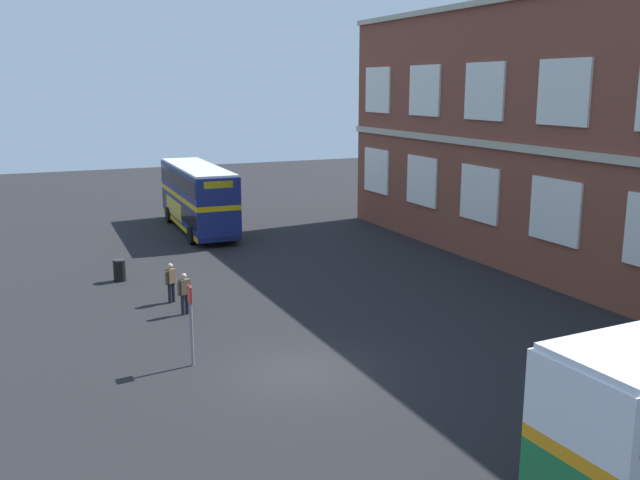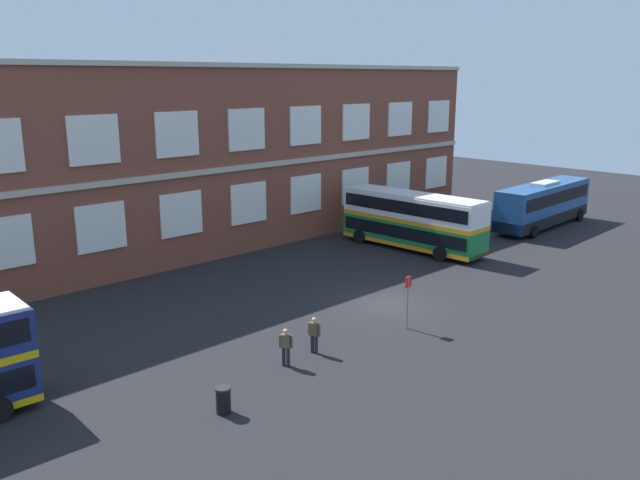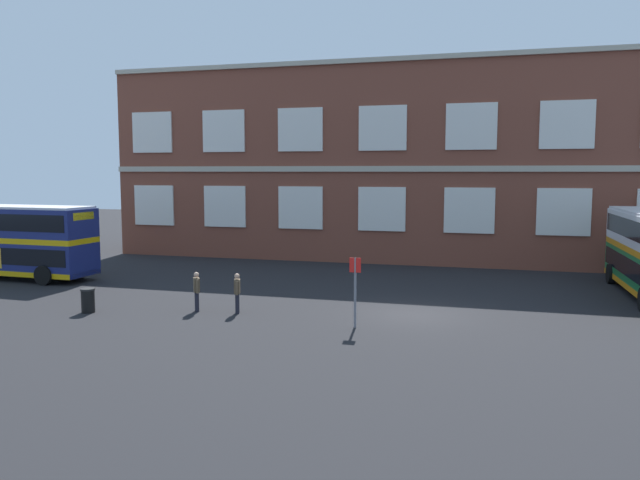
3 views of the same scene
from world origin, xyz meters
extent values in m
plane|color=black|center=(0.00, 2.00, 0.00)|extent=(120.00, 120.00, 0.00)
cube|color=brown|center=(1.35, 18.00, 6.38)|extent=(49.03, 8.00, 12.75)
cube|color=#B2A893|center=(1.35, 13.92, 6.12)|extent=(49.03, 0.16, 0.36)
cube|color=#B2A893|center=(1.35, 13.95, 12.90)|extent=(49.03, 0.28, 0.30)
cube|color=silver|center=(-14.99, 13.94, 3.57)|extent=(3.05, 0.12, 2.81)
cube|color=silver|center=(-9.54, 13.94, 3.57)|extent=(3.05, 0.12, 2.81)
cube|color=silver|center=(-4.10, 13.94, 3.57)|extent=(3.05, 0.12, 2.81)
cube|color=silver|center=(1.35, 13.94, 3.57)|extent=(3.05, 0.12, 2.81)
cube|color=silver|center=(6.80, 13.94, 3.57)|extent=(3.05, 0.12, 2.81)
cube|color=silver|center=(12.25, 13.94, 3.57)|extent=(3.05, 0.12, 2.81)
cube|color=silver|center=(17.69, 13.94, 3.57)|extent=(3.05, 0.12, 2.81)
cube|color=silver|center=(23.14, 13.94, 3.57)|extent=(3.05, 0.12, 2.81)
cube|color=silver|center=(-9.54, 13.94, 8.67)|extent=(3.05, 0.12, 2.81)
cube|color=silver|center=(-4.10, 13.94, 8.67)|extent=(3.05, 0.12, 2.81)
cube|color=silver|center=(1.35, 13.94, 8.67)|extent=(3.05, 0.12, 2.81)
cube|color=silver|center=(6.80, 13.94, 8.67)|extent=(3.05, 0.12, 2.81)
cube|color=silver|center=(12.25, 13.94, 8.67)|extent=(3.05, 0.12, 2.81)
cube|color=silver|center=(17.69, 13.94, 8.67)|extent=(3.05, 0.12, 2.81)
cube|color=silver|center=(23.14, 13.94, 8.67)|extent=(3.05, 0.12, 2.81)
cube|color=yellow|center=(-18.06, 2.74, 3.60)|extent=(0.12, 1.66, 0.40)
cube|color=#197038|center=(10.42, 6.56, 1.23)|extent=(3.02, 11.10, 1.75)
cube|color=black|center=(10.42, 6.56, 1.44)|extent=(3.04, 10.66, 0.90)
cube|color=orange|center=(10.42, 6.56, 2.25)|extent=(3.02, 11.10, 0.30)
cube|color=silver|center=(10.42, 6.56, 3.17)|extent=(3.02, 11.10, 1.55)
cube|color=black|center=(10.42, 6.56, 3.25)|extent=(3.04, 10.66, 0.90)
cube|color=orange|center=(10.42, 6.56, 0.49)|extent=(3.04, 11.10, 0.28)
cube|color=silver|center=(10.42, 6.56, 4.01)|extent=(2.91, 10.87, 0.12)
cube|color=gold|center=(11.77, 5.30, 1.31)|extent=(0.24, 4.84, 1.10)
cube|color=yellow|center=(10.19, 12.03, 3.60)|extent=(1.66, 0.13, 0.40)
cylinder|color=black|center=(11.53, 10.46, 0.52)|extent=(0.36, 1.05, 1.04)
cylinder|color=black|center=(8.98, 10.35, 0.52)|extent=(0.36, 1.05, 1.04)
cylinder|color=black|center=(11.84, 3.32, 0.52)|extent=(0.36, 1.05, 1.04)
cylinder|color=black|center=(9.29, 3.21, 0.52)|extent=(0.36, 1.05, 1.04)
cube|color=navy|center=(23.87, 3.53, 2.00)|extent=(12.09, 3.04, 3.20)
cube|color=black|center=(23.87, 3.53, 2.64)|extent=(11.38, 3.05, 1.00)
cube|color=black|center=(23.87, 3.53, 0.85)|extent=(12.10, 3.06, 0.90)
cube|color=silver|center=(23.87, 3.53, 3.70)|extent=(2.93, 1.39, 0.20)
cylinder|color=black|center=(28.48, 2.45, 0.52)|extent=(1.05, 0.36, 1.04)
cylinder|color=black|center=(28.37, 5.00, 0.52)|extent=(1.05, 0.36, 1.04)
cylinder|color=black|center=(19.84, 2.09, 0.52)|extent=(1.05, 0.36, 1.04)
cylinder|color=black|center=(19.74, 4.64, 0.52)|extent=(1.05, 0.36, 1.04)
cylinder|color=black|center=(-9.12, -1.93, 0.42)|extent=(0.22, 0.22, 0.85)
cylinder|color=black|center=(-9.01, -2.10, 0.42)|extent=(0.22, 0.22, 0.85)
cube|color=brown|center=(-9.06, -2.01, 1.15)|extent=(0.42, 0.47, 0.60)
cylinder|color=brown|center=(-9.21, -1.80, 1.12)|extent=(0.15, 0.15, 0.57)
cylinder|color=brown|center=(-8.92, -2.23, 1.12)|extent=(0.15, 0.15, 0.57)
sphere|color=tan|center=(-9.06, -2.01, 1.59)|extent=(0.22, 0.22, 0.22)
cylinder|color=black|center=(-7.22, -1.97, 0.42)|extent=(0.20, 0.20, 0.85)
cylinder|color=black|center=(-7.28, -1.78, 0.42)|extent=(0.20, 0.20, 0.85)
cube|color=brown|center=(-7.25, -1.87, 1.15)|extent=(0.36, 0.46, 0.60)
cylinder|color=brown|center=(-7.17, -2.12, 1.12)|extent=(0.14, 0.14, 0.57)
cylinder|color=brown|center=(-7.34, -1.63, 1.12)|extent=(0.14, 0.14, 0.57)
sphere|color=tan|center=(-7.25, -1.87, 1.59)|extent=(0.22, 0.22, 0.22)
cylinder|color=slate|center=(-1.92, -2.91, 1.35)|extent=(0.10, 0.10, 2.70)
cube|color=red|center=(-1.92, -2.93, 2.42)|extent=(0.44, 0.04, 0.56)
cylinder|color=black|center=(-13.40, -3.49, 0.47)|extent=(0.56, 0.56, 0.95)
cylinder|color=black|center=(-13.40, -3.49, 0.99)|extent=(0.60, 0.60, 0.08)
camera|label=1|loc=(19.59, -8.00, 8.97)|focal=39.71mm
camera|label=2|loc=(-25.97, -21.79, 12.15)|focal=36.50mm
camera|label=3|loc=(3.51, -26.49, 5.96)|focal=36.11mm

